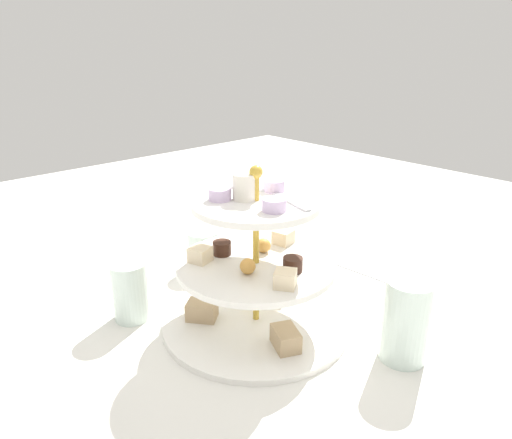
% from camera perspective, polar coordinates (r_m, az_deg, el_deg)
% --- Properties ---
extents(ground_plane, '(2.40, 2.40, 0.00)m').
position_cam_1_polar(ground_plane, '(0.79, -0.00, -12.58)').
color(ground_plane, silver).
extents(tiered_serving_stand, '(0.31, 0.31, 0.27)m').
position_cam_1_polar(tiered_serving_stand, '(0.75, -0.03, -7.06)').
color(tiered_serving_stand, white).
rests_on(tiered_serving_stand, ground_plane).
extents(water_glass_tall_right, '(0.07, 0.07, 0.13)m').
position_cam_1_polar(water_glass_tall_right, '(0.72, 17.82, -11.66)').
color(water_glass_tall_right, silver).
rests_on(water_glass_tall_right, ground_plane).
extents(water_glass_short_left, '(0.06, 0.06, 0.08)m').
position_cam_1_polar(water_glass_short_left, '(0.96, -6.44, -3.71)').
color(water_glass_short_left, silver).
rests_on(water_glass_short_left, ground_plane).
extents(teacup_with_saucer, '(0.09, 0.09, 0.05)m').
position_cam_1_polar(teacup_with_saucer, '(1.00, 0.86, -3.67)').
color(teacup_with_saucer, white).
rests_on(teacup_with_saucer, ground_plane).
extents(butter_knife_right, '(0.17, 0.03, 0.00)m').
position_cam_1_polar(butter_knife_right, '(0.98, 12.77, -6.24)').
color(butter_knife_right, silver).
rests_on(butter_knife_right, ground_plane).
extents(water_glass_mid_back, '(0.06, 0.06, 0.10)m').
position_cam_1_polar(water_glass_mid_back, '(0.81, -15.08, -8.43)').
color(water_glass_mid_back, silver).
rests_on(water_glass_mid_back, ground_plane).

